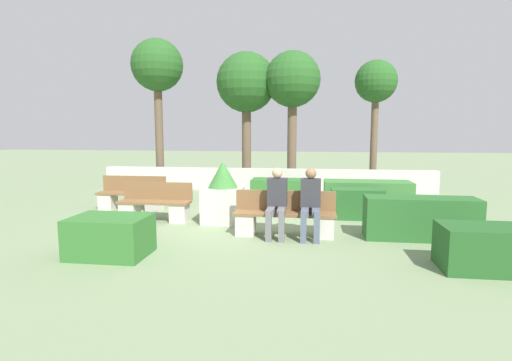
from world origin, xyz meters
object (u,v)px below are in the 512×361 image
Objects in this scene: person_seated_woman at (310,200)px; tree_leftmost at (157,68)px; planter_corner_left at (223,195)px; tree_rightmost at (376,85)px; bench_right_side at (131,197)px; bench_left_side at (155,207)px; person_seated_man at (277,200)px; tree_center_left at (246,84)px; tree_center_right at (293,82)px; bench_front at (285,218)px.

person_seated_woman is 9.68m from tree_leftmost.
planter_corner_left is 0.31× the size of tree_rightmost.
bench_right_side is 6.37m from tree_leftmost.
bench_left_side is 0.30× the size of tree_leftmost.
person_seated_man is 0.27× the size of tree_center_left.
bench_left_side is at bearing -176.76° from planter_corner_left.
bench_left_side is 7.29m from tree_center_left.
person_seated_man is at bearing -54.30° from tree_leftmost.
bench_left_side is at bearing -47.39° from bench_right_side.
bench_left_side is 0.37× the size of tree_rightmost.
tree_center_right is at bearing 90.34° from person_seated_man.
person_seated_man is 0.25× the size of tree_leftmost.
tree_leftmost reaches higher than bench_left_side.
bench_front is 0.40× the size of tree_center_left.
tree_center_right is at bearing -179.53° from tree_rightmost.
tree_center_right is at bearing 78.22° from planter_corner_left.
tree_center_left is 1.10× the size of tree_rightmost.
bench_left_side is 0.34× the size of tree_center_right.
tree_leftmost is 1.11× the size of tree_center_right.
tree_center_left is 1.01× the size of tree_center_right.
bench_right_side is 0.32× the size of tree_leftmost.
tree_center_left is at bearing 6.58° from tree_leftmost.
bench_left_side is 8.96m from tree_rightmost.
tree_center_left is at bearing 66.13° from bench_right_side.
person_seated_man is at bearing -111.85° from tree_rightmost.
bench_front is 1.74m from planter_corner_left.
bench_front is 3.12m from bench_left_side.
bench_front is 9.46m from tree_leftmost.
tree_center_left is at bearing 94.28° from planter_corner_left.
tree_leftmost reaches higher than person_seated_woman.
planter_corner_left reaches higher than person_seated_man.
person_seated_man is at bearing -40.51° from planter_corner_left.
person_seated_man reaches higher than bench_front.
tree_center_right reaches higher than bench_right_side.
tree_rightmost is (2.70, 6.96, 3.27)m from bench_front.
person_seated_woman is at bearing -29.68° from planter_corner_left.
bench_front is at bearing -75.25° from tree_center_left.
tree_center_left is (1.09, 6.36, 3.40)m from bench_left_side.
tree_center_right is (-0.68, 7.08, 3.01)m from person_seated_woman.
tree_leftmost is 1.21× the size of tree_rightmost.
tree_leftmost is (-1.09, 4.85, 3.98)m from bench_right_side.
bench_right_side is 1.29× the size of person_seated_man.
planter_corner_left is at bearing -0.90° from bench_left_side.
tree_center_left reaches higher than person_seated_man.
person_seated_woman is 0.27× the size of tree_center_left.
bench_left_side is 1.19× the size of planter_corner_left.
bench_front is 0.41× the size of tree_center_right.
planter_corner_left reaches higher than bench_right_side.
tree_leftmost reaches higher than person_seated_man.
person_seated_man is 8.15m from tree_center_left.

